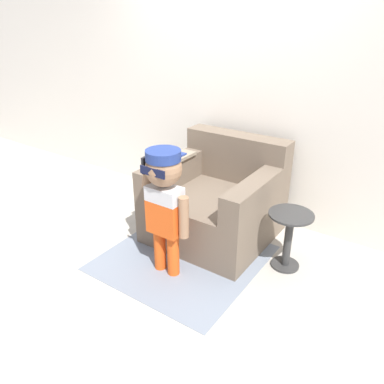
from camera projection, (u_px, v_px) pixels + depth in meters
name	position (u px, v px, depth m)	size (l,w,h in m)	color
ground_plane	(184.00, 235.00, 3.62)	(10.00, 10.00, 0.00)	#ADA89E
wall_back	(231.00, 86.00, 3.67)	(10.00, 0.05, 2.60)	silver
armchair	(217.00, 201.00, 3.54)	(1.07, 1.04, 0.91)	#6B5B4C
person_child	(165.00, 195.00, 2.82)	(0.43, 0.32, 1.06)	#E05119
side_table	(289.00, 235.00, 3.05)	(0.36, 0.36, 0.50)	#333333
rug	(184.00, 257.00, 3.28)	(1.26, 1.28, 0.01)	gray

